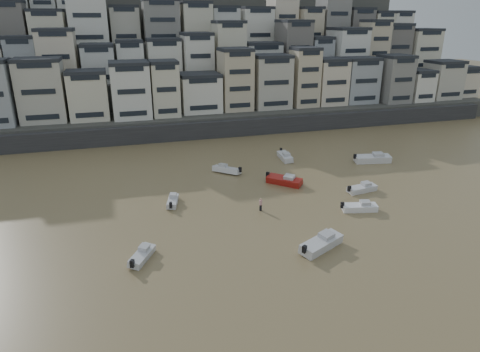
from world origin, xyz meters
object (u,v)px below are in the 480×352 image
object	(u,v)px
boat_i	(285,155)
boat_j	(142,255)
boat_e	(284,179)
boat_h	(227,169)
boat_g	(373,157)
boat_f	(173,200)
boat_b	(360,206)
person_pink	(261,204)
boat_a	(321,242)
boat_d	(362,187)

from	to	relation	value
boat_i	boat_j	bearing A→B (deg)	-39.63
boat_e	boat_h	bearing A→B (deg)	179.25
boat_g	boat_j	bearing A→B (deg)	-142.06
boat_g	boat_e	world-z (taller)	boat_g
boat_f	boat_b	world-z (taller)	boat_b
boat_b	person_pink	size ratio (longest dim) A/B	2.88
boat_a	boat_e	bearing A→B (deg)	53.23
boat_a	boat_i	bearing A→B (deg)	48.35
boat_e	boat_b	bearing A→B (deg)	-17.07
boat_a	person_pink	distance (m)	11.77
boat_f	boat_g	size ratio (longest dim) A/B	0.64
boat_g	boat_i	world-z (taller)	boat_g
boat_f	boat_i	size ratio (longest dim) A/B	0.79
boat_b	boat_e	size ratio (longest dim) A/B	0.84
boat_f	boat_a	xyz separation A→B (m)	(14.03, -16.73, 0.26)
boat_e	boat_d	xyz separation A→B (m)	(9.84, -5.96, -0.13)
boat_g	boat_b	world-z (taller)	boat_g
boat_g	boat_b	xyz separation A→B (m)	(-12.90, -17.19, -0.26)
boat_j	boat_b	size ratio (longest dim) A/B	0.91
boat_a	boat_j	bearing A→B (deg)	143.48
boat_h	person_pink	xyz separation A→B (m)	(0.59, -15.42, 0.16)
boat_a	boat_h	xyz separation A→B (m)	(-3.76, 26.75, -0.15)
boat_j	boat_g	bearing A→B (deg)	-32.95
boat_g	boat_e	xyz separation A→B (m)	(-18.88, -5.50, -0.12)
boat_f	boat_b	bearing A→B (deg)	-97.02
boat_d	boat_a	distance (m)	18.72
boat_i	boat_e	bearing A→B (deg)	-17.30
boat_a	boat_d	bearing A→B (deg)	18.30
boat_e	boat_i	size ratio (longest dim) A/B	1.07
boat_j	boat_i	size ratio (longest dim) A/B	0.82
boat_g	boat_a	xyz separation A→B (m)	(-22.23, -24.74, -0.08)
boat_f	boat_j	distance (m)	14.42
boat_e	boat_a	world-z (taller)	boat_a
boat_d	boat_h	world-z (taller)	boat_h
boat_j	boat_a	distance (m)	19.42
boat_f	boat_h	xyz separation A→B (m)	(10.27, 10.02, 0.11)
boat_j	boat_a	bearing A→B (deg)	-70.03
boat_g	boat_e	bearing A→B (deg)	-153.26
boat_j	boat_h	size ratio (longest dim) A/B	0.88
boat_b	boat_d	distance (m)	6.91
boat_a	boat_i	world-z (taller)	boat_a
boat_j	boat_d	xyz separation A→B (m)	(32.33, 10.03, 0.06)
boat_f	boat_j	world-z (taller)	boat_j
boat_b	boat_e	distance (m)	13.13
boat_d	boat_i	bearing A→B (deg)	97.92
boat_j	boat_e	world-z (taller)	boat_e
boat_b	boat_d	size ratio (longest dim) A/B	1.00
boat_f	boat_i	bearing A→B (deg)	-43.50
boat_e	boat_a	xyz separation A→B (m)	(-3.35, -19.24, 0.05)
boat_h	boat_d	bearing A→B (deg)	-175.34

